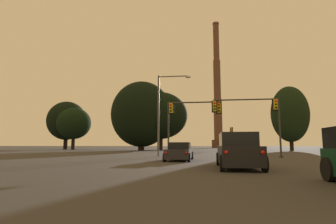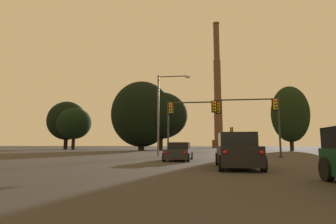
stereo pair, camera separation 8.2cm
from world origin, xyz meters
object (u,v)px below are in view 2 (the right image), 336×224
at_px(traffic_light_overhead_right, 255,111).
at_px(smokestack, 218,97).
at_px(traffic_light_far_right, 232,135).
at_px(street_lamp, 163,106).
at_px(suv_center_lane_second, 237,151).
at_px(sedan_left_lane_front, 179,152).
at_px(traffic_light_overhead_left, 186,114).

bearing_deg(traffic_light_overhead_right, smokestack, 88.97).
relative_size(traffic_light_far_right, street_lamp, 0.59).
height_order(suv_center_lane_second, smokestack, smokestack).
distance_m(suv_center_lane_second, traffic_light_overhead_right, 13.74).
xyz_separation_m(street_lamp, smokestack, (11.11, 84.87, 16.22)).
bearing_deg(suv_center_lane_second, traffic_light_far_right, 84.77).
relative_size(sedan_left_lane_front, smokestack, 0.09).
bearing_deg(traffic_light_overhead_left, smokestack, 84.26).
height_order(sedan_left_lane_front, smokestack, smokestack).
bearing_deg(traffic_light_overhead_left, traffic_light_overhead_right, -3.68).
distance_m(sedan_left_lane_front, smokestack, 94.96).
bearing_deg(street_lamp, smokestack, 82.54).
xyz_separation_m(sedan_left_lane_front, traffic_light_far_right, (8.67, 40.51, 2.83)).
distance_m(suv_center_lane_second, street_lamp, 15.83).
bearing_deg(traffic_light_overhead_left, suv_center_lane_second, -75.12).
xyz_separation_m(suv_center_lane_second, sedan_left_lane_front, (-3.67, 6.60, -0.23)).
bearing_deg(traffic_light_overhead_right, traffic_light_overhead_left, 176.32).
bearing_deg(traffic_light_far_right, street_lamp, -108.35).
height_order(suv_center_lane_second, traffic_light_overhead_right, traffic_light_overhead_right).
bearing_deg(sedan_left_lane_front, smokestack, 85.75).
xyz_separation_m(traffic_light_overhead_right, smokestack, (1.54, 86.02, 17.16)).
height_order(street_lamp, smokestack, smokestack).
bearing_deg(smokestack, traffic_light_overhead_right, -91.03).
distance_m(suv_center_lane_second, traffic_light_overhead_left, 14.12).
height_order(suv_center_lane_second, traffic_light_overhead_left, traffic_light_overhead_left).
distance_m(suv_center_lane_second, traffic_light_far_right, 47.44).
relative_size(traffic_light_overhead_left, smokestack, 0.10).
xyz_separation_m(suv_center_lane_second, traffic_light_overhead_left, (-3.51, 13.20, 3.57)).
bearing_deg(traffic_light_far_right, traffic_light_overhead_left, -104.09).
height_order(suv_center_lane_second, sedan_left_lane_front, suv_center_lane_second).
bearing_deg(smokestack, traffic_light_overhead_left, -95.74).
bearing_deg(traffic_light_overhead_right, sedan_left_lane_front, -139.56).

